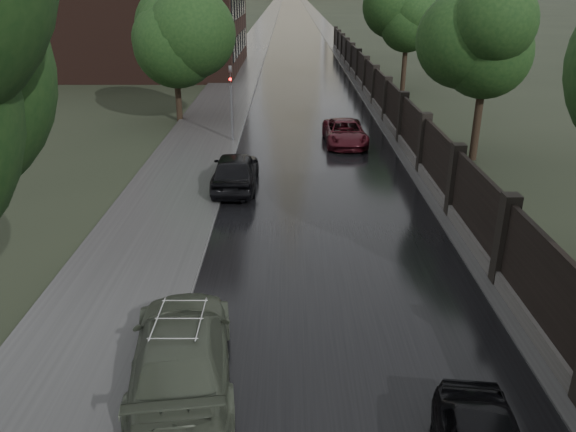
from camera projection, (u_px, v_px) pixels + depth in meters
The scene contains 11 objects.
road at pixel (293, 7), 181.91m from camera, with size 8.00×420.00×0.02m, color black.
sidewalk_left at pixel (274, 7), 181.88m from camera, with size 4.00×420.00×0.16m, color #2D2D2D.
verge_right at pixel (309, 7), 181.89m from camera, with size 3.00×420.00×0.08m, color #2D2D2D.
fence_right at pixel (381, 98), 35.84m from camera, with size 0.45×75.72×2.70m.
tree_left_far at pixel (173, 31), 32.35m from camera, with size 4.25×4.25×7.39m.
tree_right_b at pixel (486, 53), 25.08m from camera, with size 4.08×4.08×7.01m.
tree_right_c at pixel (407, 24), 41.68m from camera, with size 4.08×4.08×7.01m.
traffic_light at pixel (231, 98), 28.84m from camera, with size 0.16×0.32×4.00m.
volga_sedan at pixel (182, 351), 11.81m from camera, with size 2.09×5.14×1.49m, color #3E4537.
hatchback_left at pixel (235, 170), 23.00m from camera, with size 1.81×4.49×1.53m, color black.
car_right_far at pixel (345, 133), 29.29m from camera, with size 2.07×4.49×1.25m, color #330B11.
Camera 1 is at (-1.36, -3.96, 7.93)m, focal length 35.00 mm.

